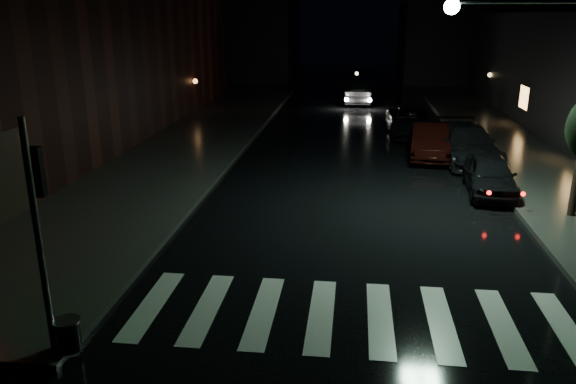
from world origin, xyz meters
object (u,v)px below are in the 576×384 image
(parked_car_d, at_px, (411,122))
(oncoming_car, at_px, (358,92))
(parked_car_c, at_px, (466,144))
(parked_car_b, at_px, (431,141))
(parked_car_a, at_px, (490,175))

(parked_car_d, distance_m, oncoming_car, 11.00)
(parked_car_c, xyz_separation_m, parked_car_d, (-1.80, 5.04, -0.05))
(parked_car_b, height_order, parked_car_c, parked_car_c)
(parked_car_b, relative_size, parked_car_d, 0.87)
(parked_car_a, bearing_deg, parked_car_b, 109.67)
(parked_car_b, height_order, parked_car_d, parked_car_b)
(parked_car_a, height_order, parked_car_d, parked_car_d)
(parked_car_a, relative_size, parked_car_b, 0.88)
(parked_car_b, bearing_deg, parked_car_d, 102.03)
(parked_car_b, xyz_separation_m, parked_car_d, (-0.41, 4.48, -0.02))
(parked_car_b, distance_m, parked_car_d, 4.50)
(parked_car_a, xyz_separation_m, parked_car_d, (-1.80, 9.46, 0.05))
(parked_car_d, relative_size, oncoming_car, 1.04)
(oncoming_car, bearing_deg, parked_car_a, 102.17)
(parked_car_a, xyz_separation_m, parked_car_b, (-1.39, 4.98, 0.07))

